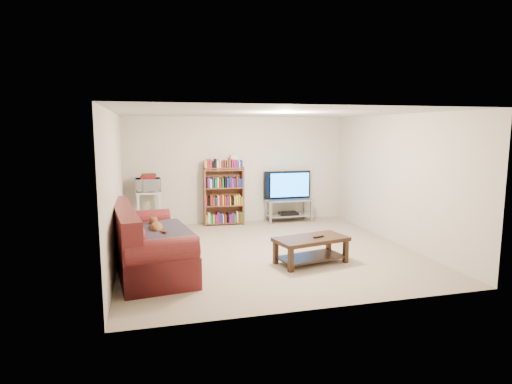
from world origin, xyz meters
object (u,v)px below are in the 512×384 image
object	(u,v)px
tv_stand	(288,206)
bookshelf	(224,195)
coffee_table	(311,245)
sofa	(145,248)

from	to	relation	value
tv_stand	bookshelf	size ratio (longest dim) A/B	0.81
tv_stand	bookshelf	bearing A→B (deg)	177.62
coffee_table	tv_stand	world-z (taller)	tv_stand
tv_stand	bookshelf	world-z (taller)	bookshelf
sofa	coffee_table	size ratio (longest dim) A/B	1.93
coffee_table	bookshelf	world-z (taller)	bookshelf
sofa	bookshelf	xyz separation A→B (m)	(1.73, 2.78, 0.32)
sofa	bookshelf	distance (m)	3.29
sofa	coffee_table	bearing A→B (deg)	-14.66
sofa	bookshelf	world-z (taller)	bookshelf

